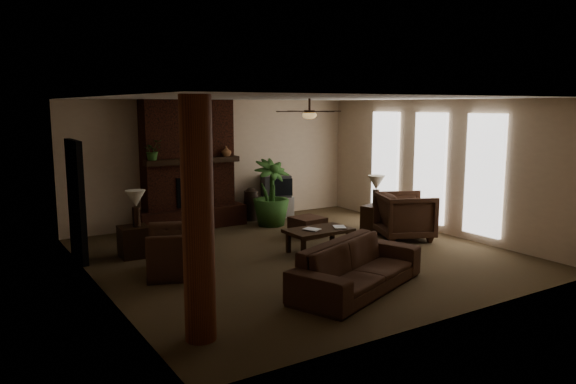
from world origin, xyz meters
TOP-DOWN VIEW (x-y plane):
  - room_shell at (0.00, 0.00)m, footprint 7.00×7.00m
  - fireplace at (-0.80, 3.22)m, footprint 2.40×0.70m
  - windows at (3.45, 0.20)m, footprint 0.08×3.65m
  - log_column at (-2.95, -2.40)m, footprint 0.36×0.36m
  - doorway at (-3.44, 1.80)m, footprint 0.10×1.00m
  - ceiling_fan at (0.40, 0.30)m, footprint 1.35×1.35m
  - sofa at (-0.33, -2.03)m, footprint 2.49×1.52m
  - armchair_left at (-2.23, 0.11)m, footprint 1.10×1.33m
  - armchair_right at (2.47, -0.12)m, footprint 1.26×1.29m
  - coffee_table at (0.41, 0.00)m, footprint 1.20×0.70m
  - ottoman at (0.92, 1.11)m, footprint 0.66×0.66m
  - tv_stand at (1.33, 3.15)m, footprint 0.90×0.59m
  - tv at (1.39, 3.14)m, footprint 0.77×0.69m
  - floor_vase at (0.71, 3.15)m, footprint 0.34×0.34m
  - floor_plant at (0.81, 2.41)m, footprint 1.01×1.58m
  - side_table_left at (-2.56, 1.48)m, footprint 0.52×0.52m
  - lamp_left at (-2.51, 1.46)m, footprint 0.38×0.38m
  - side_table_right at (2.44, 0.72)m, footprint 0.63×0.63m
  - lamp_right at (2.45, 0.75)m, footprint 0.38×0.38m
  - mantel_plant at (-1.69, 2.93)m, footprint 0.48×0.51m
  - mantel_vase at (-0.03, 2.92)m, footprint 0.24×0.25m
  - book_a at (0.15, -0.05)m, footprint 0.21×0.11m
  - book_b at (0.71, -0.07)m, footprint 0.20×0.12m

SIDE VIEW (x-z plane):
  - ottoman at x=0.92m, z-range 0.00..0.40m
  - tv_stand at x=1.33m, z-range 0.00..0.50m
  - side_table_left at x=-2.56m, z-range 0.00..0.55m
  - side_table_right at x=2.44m, z-range 0.00..0.55m
  - coffee_table at x=0.41m, z-range 0.16..0.59m
  - floor_plant at x=0.81m, z-range 0.00..0.83m
  - floor_vase at x=0.71m, z-range 0.05..0.82m
  - sofa at x=-0.33m, z-range 0.00..0.94m
  - armchair_left at x=-2.23m, z-range 0.00..1.00m
  - armchair_right at x=2.47m, z-range 0.00..1.03m
  - book_a at x=0.15m, z-range 0.43..0.72m
  - book_b at x=0.71m, z-range 0.43..0.72m
  - tv at x=1.39m, z-range 0.50..1.02m
  - lamp_left at x=-2.51m, z-range 0.68..1.33m
  - lamp_right at x=2.45m, z-range 0.68..1.33m
  - doorway at x=-3.44m, z-range 0.00..2.10m
  - fireplace at x=-0.80m, z-range -0.24..2.56m
  - windows at x=3.45m, z-range 0.17..2.53m
  - log_column at x=-2.95m, z-range 0.00..2.80m
  - room_shell at x=0.00m, z-range -2.10..4.90m
  - mantel_vase at x=-0.03m, z-range 1.56..1.78m
  - mantel_plant at x=-1.69m, z-range 1.56..1.89m
  - ceiling_fan at x=0.40m, z-range 2.34..2.72m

